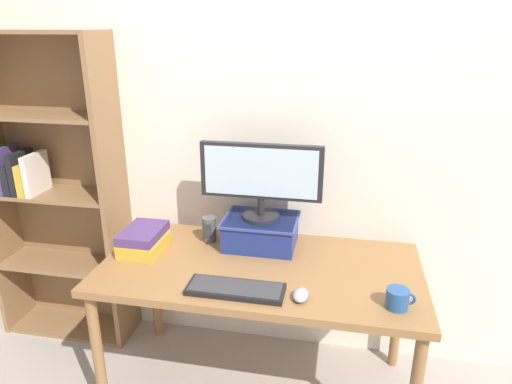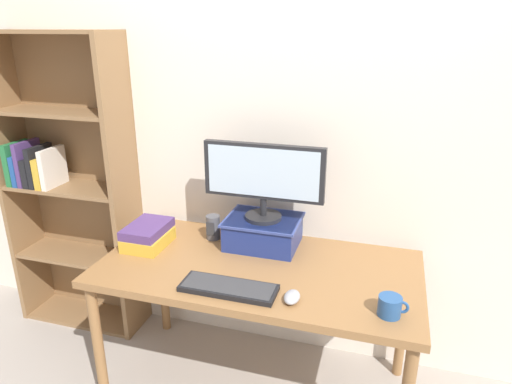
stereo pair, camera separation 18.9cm
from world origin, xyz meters
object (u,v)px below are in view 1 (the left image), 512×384
(computer_monitor, at_px, (261,176))
(computer_mouse, at_px, (301,295))
(desk, at_px, (260,278))
(bookshelf_unit, at_px, (52,190))
(coffee_mug, at_px, (398,299))
(desk_speaker, at_px, (209,229))
(riser_box, at_px, (261,230))
(book_stack, at_px, (144,240))
(keyboard, at_px, (236,289))

(computer_monitor, bearing_deg, computer_mouse, -60.96)
(desk, relative_size, bookshelf_unit, 0.84)
(coffee_mug, bearing_deg, bookshelf_unit, 163.87)
(desk_speaker, bearing_deg, coffee_mug, -25.67)
(computer_mouse, bearing_deg, coffee_mug, 2.04)
(coffee_mug, bearing_deg, desk, 159.01)
(riser_box, bearing_deg, computer_mouse, -61.04)
(book_stack, xyz_separation_m, desk_speaker, (0.29, 0.16, 0.01))
(keyboard, xyz_separation_m, coffee_mug, (0.65, 0.01, 0.03))
(riser_box, xyz_separation_m, keyboard, (-0.02, -0.45, -0.07))
(book_stack, xyz_separation_m, coffee_mug, (1.19, -0.27, -0.01))
(book_stack, bearing_deg, riser_box, 16.96)
(keyboard, bearing_deg, book_stack, 152.24)
(computer_monitor, relative_size, desk_speaker, 4.66)
(keyboard, xyz_separation_m, book_stack, (-0.54, 0.28, 0.04))
(bookshelf_unit, bearing_deg, desk, -13.74)
(bookshelf_unit, distance_m, book_stack, 0.73)
(desk_speaker, bearing_deg, computer_mouse, -40.65)
(riser_box, bearing_deg, desk, -80.35)
(desk_speaker, bearing_deg, riser_box, 1.14)
(computer_mouse, xyz_separation_m, desk_speaker, (-0.52, 0.45, 0.05))
(riser_box, xyz_separation_m, computer_mouse, (0.25, -0.45, -0.06))
(desk, bearing_deg, computer_mouse, -48.46)
(desk, bearing_deg, riser_box, 99.65)
(bookshelf_unit, relative_size, desk_speaker, 13.72)
(computer_monitor, distance_m, computer_mouse, 0.62)
(desk, xyz_separation_m, computer_mouse, (0.21, -0.24, 0.09))
(bookshelf_unit, height_order, keyboard, bookshelf_unit)
(computer_mouse, xyz_separation_m, book_stack, (-0.81, 0.28, 0.04))
(computer_monitor, distance_m, keyboard, 0.57)
(riser_box, bearing_deg, book_stack, -163.04)
(coffee_mug, height_order, desk_speaker, desk_speaker)
(computer_monitor, height_order, book_stack, computer_monitor)
(desk, relative_size, computer_monitor, 2.48)
(desk, height_order, riser_box, riser_box)
(bookshelf_unit, relative_size, keyboard, 4.28)
(book_stack, relative_size, coffee_mug, 2.28)
(computer_monitor, relative_size, keyboard, 1.45)
(book_stack, bearing_deg, desk, -3.84)
(bookshelf_unit, xyz_separation_m, desk_speaker, (0.95, -0.10, -0.11))
(riser_box, relative_size, coffee_mug, 3.18)
(keyboard, distance_m, coffee_mug, 0.65)
(computer_monitor, bearing_deg, bookshelf_unit, 175.36)
(bookshelf_unit, xyz_separation_m, riser_box, (1.22, -0.10, -0.10))
(computer_mouse, height_order, desk_speaker, desk_speaker)
(bookshelf_unit, relative_size, computer_mouse, 16.87)
(desk_speaker, bearing_deg, computer_monitor, 0.83)
(book_stack, bearing_deg, keyboard, -27.76)
(desk, relative_size, computer_mouse, 14.24)
(riser_box, height_order, keyboard, riser_box)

